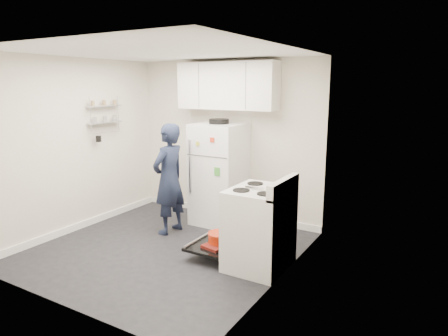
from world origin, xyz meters
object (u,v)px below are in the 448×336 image
Objects in this scene: open_oven_door at (218,242)px; person at (169,179)px; electric_range at (258,229)px; refrigerator at (219,174)px.

person reaches higher than open_oven_door.
open_oven_door is at bearing -179.78° from electric_range.
person reaches higher than electric_range.
electric_range is at bearing 0.22° from open_oven_door.
refrigerator reaches higher than person.
open_oven_door is 1.40m from refrigerator.
refrigerator is at bearing 154.60° from person.
person is at bearing 166.82° from electric_range.
open_oven_door is 1.26m from person.
electric_range is 0.68× the size of refrigerator.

